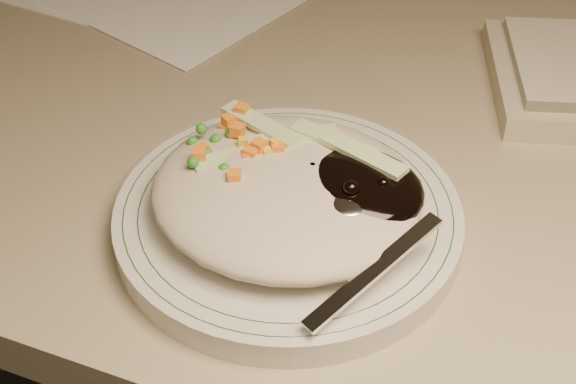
% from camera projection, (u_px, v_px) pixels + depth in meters
% --- Properties ---
extents(desk, '(1.40, 0.70, 0.74)m').
position_uv_depth(desk, '(397.00, 264.00, 0.84)').
color(desk, gray).
rests_on(desk, ground).
extents(plate, '(0.25, 0.25, 0.02)m').
position_uv_depth(plate, '(288.00, 219.00, 0.59)').
color(plate, silver).
rests_on(plate, desk).
extents(plate_rim, '(0.24, 0.24, 0.00)m').
position_uv_depth(plate_rim, '(288.00, 209.00, 0.58)').
color(plate_rim, '#144723').
rests_on(plate_rim, plate).
extents(meal, '(0.21, 0.19, 0.05)m').
position_uv_depth(meal, '(293.00, 188.00, 0.56)').
color(meal, '#BEB59A').
rests_on(meal, plate).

